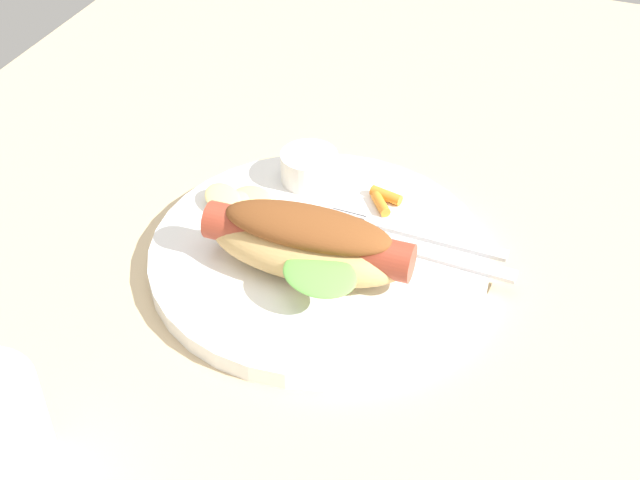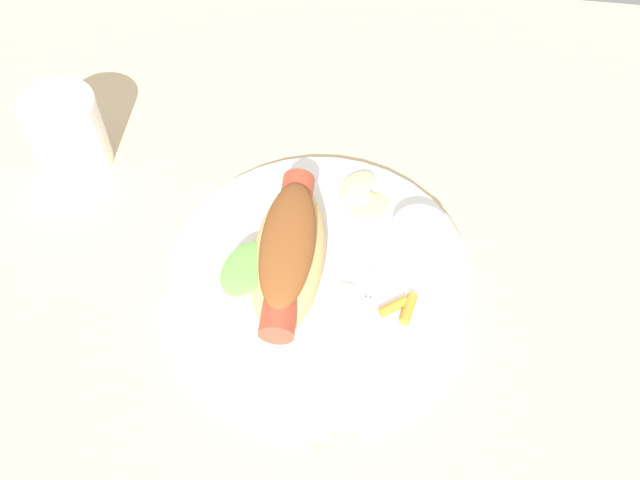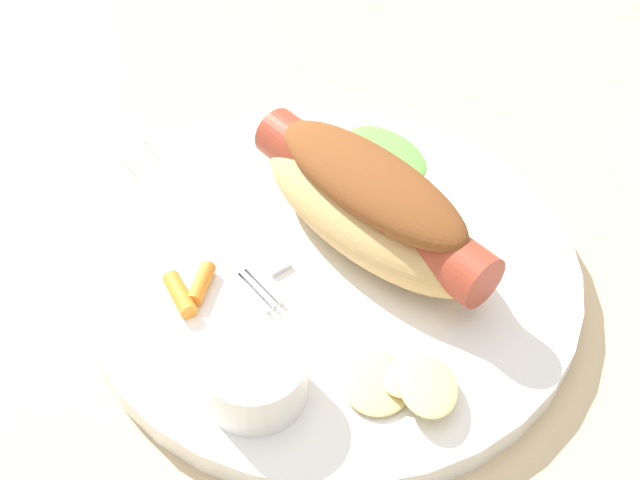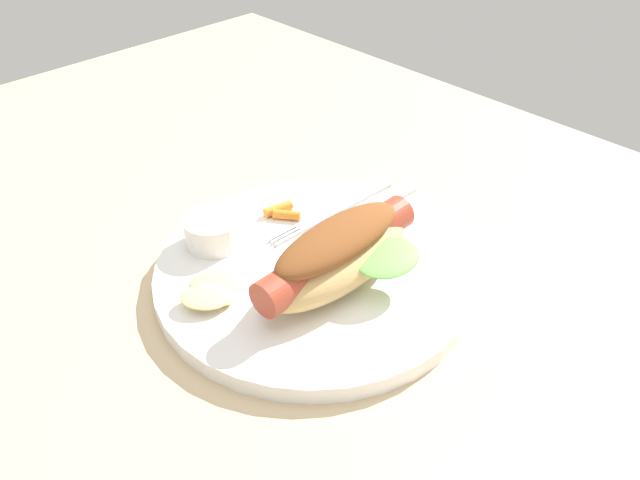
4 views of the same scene
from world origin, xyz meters
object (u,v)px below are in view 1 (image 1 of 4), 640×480
(hot_dog, at_px, (308,243))
(knife, at_px, (428,251))
(fork, at_px, (420,234))
(chips_pile, at_px, (237,200))
(plate, at_px, (319,256))
(carrot_garnish, at_px, (384,199))
(sauce_ramekin, at_px, (309,167))

(hot_dog, xyz_separation_m, knife, (0.06, -0.08, -0.03))
(fork, relative_size, chips_pile, 2.18)
(plate, distance_m, chips_pile, 0.10)
(fork, relative_size, carrot_garnish, 4.50)
(sauce_ramekin, bearing_deg, knife, -115.23)
(plate, distance_m, hot_dog, 0.05)
(plate, bearing_deg, sauce_ramekin, 26.38)
(knife, relative_size, chips_pile, 2.08)
(carrot_garnish, bearing_deg, sauce_ramekin, 81.92)
(plate, xyz_separation_m, hot_dog, (-0.03, -0.00, 0.04))
(chips_pile, relative_size, carrot_garnish, 2.07)
(plate, bearing_deg, fork, -58.12)
(hot_dog, bearing_deg, chips_pile, -34.65)
(knife, bearing_deg, plate, 20.85)
(chips_pile, distance_m, carrot_garnish, 0.13)
(sauce_ramekin, bearing_deg, fork, -109.97)
(sauce_ramekin, height_order, chips_pile, sauce_ramekin)
(knife, height_order, chips_pile, chips_pile)
(sauce_ramekin, height_order, fork, sauce_ramekin)
(plate, distance_m, sauce_ramekin, 0.10)
(plate, relative_size, sauce_ramekin, 5.44)
(sauce_ramekin, bearing_deg, hot_dog, -158.81)
(knife, bearing_deg, hot_dog, 36.58)
(plate, distance_m, fork, 0.09)
(fork, xyz_separation_m, carrot_garnish, (0.03, 0.04, 0.00))
(hot_dog, relative_size, fork, 1.09)
(hot_dog, height_order, chips_pile, hot_dog)
(plate, xyz_separation_m, chips_pile, (0.03, 0.09, 0.01))
(hot_dog, distance_m, chips_pile, 0.11)
(carrot_garnish, bearing_deg, chips_pile, 111.88)
(hot_dog, height_order, carrot_garnish, hot_dog)
(chips_pile, xyz_separation_m, carrot_garnish, (0.05, -0.12, -0.00))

